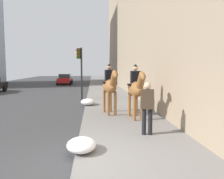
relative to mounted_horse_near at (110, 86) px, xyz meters
name	(u,v)px	position (x,y,z in m)	size (l,w,h in m)	color
sidewalk_slab	(148,161)	(-5.36, -0.51, -1.39)	(120.00, 3.51, 0.12)	slate
mounted_horse_near	(110,86)	(0.00, 0.00, 0.00)	(2.14, 0.80, 2.35)	brown
mounted_horse_far	(136,88)	(-1.07, -1.03, -0.03)	(2.15, 0.67, 2.32)	brown
pedestrian_greeting	(147,105)	(-3.43, -0.95, -0.35)	(0.32, 0.44, 1.70)	black
car_mid_lane	(65,79)	(21.41, 4.63, -0.68)	(4.48, 1.96, 1.44)	maroon
traffic_light_near_curb	(80,65)	(5.27, 1.65, 1.01)	(0.20, 0.44, 3.65)	black
snow_pile_near	(81,145)	(-4.76, 1.09, -1.16)	(0.98, 0.76, 0.34)	white
snow_pile_far	(88,102)	(2.71, 1.09, -1.15)	(1.06, 0.81, 0.37)	white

